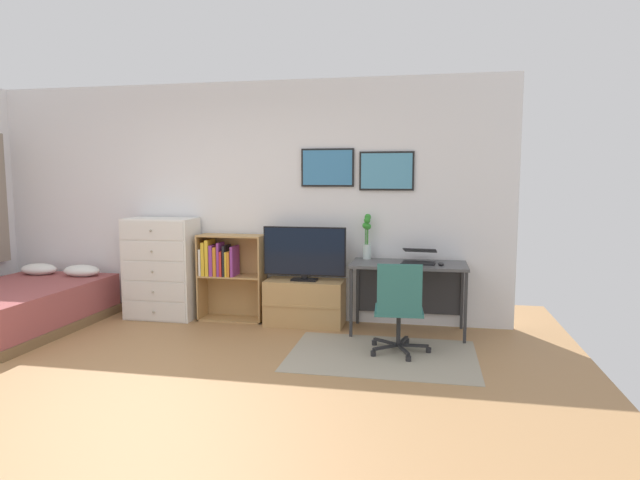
{
  "coord_description": "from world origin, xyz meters",
  "views": [
    {
      "loc": [
        2.12,
        -3.53,
        1.61
      ],
      "look_at": [
        1.12,
        1.5,
        1.03
      ],
      "focal_mm": 30.3,
      "sensor_mm": 36.0,
      "label": 1
    }
  ],
  "objects_px": {
    "computer_mouse": "(441,264)",
    "bamboo_vase": "(367,237)",
    "bed": "(19,307)",
    "desk": "(409,275)",
    "laptop": "(419,257)",
    "office_chair": "(399,306)",
    "bookshelf": "(226,269)",
    "television": "(304,254)",
    "dresser": "(162,268)",
    "tv_stand": "(305,302)"
  },
  "relations": [
    {
      "from": "computer_mouse",
      "to": "bamboo_vase",
      "type": "relative_size",
      "value": 0.21
    },
    {
      "from": "bed",
      "to": "bookshelf",
      "type": "bearing_deg",
      "value": 21.71
    },
    {
      "from": "dresser",
      "to": "tv_stand",
      "type": "relative_size",
      "value": 1.35
    },
    {
      "from": "bookshelf",
      "to": "computer_mouse",
      "type": "relative_size",
      "value": 9.42
    },
    {
      "from": "bed",
      "to": "bookshelf",
      "type": "distance_m",
      "value": 2.23
    },
    {
      "from": "tv_stand",
      "to": "bookshelf",
      "type": "bearing_deg",
      "value": 176.87
    },
    {
      "from": "bed",
      "to": "computer_mouse",
      "type": "bearing_deg",
      "value": 7.38
    },
    {
      "from": "dresser",
      "to": "bookshelf",
      "type": "bearing_deg",
      "value": 5.0
    },
    {
      "from": "tv_stand",
      "to": "bamboo_vase",
      "type": "height_order",
      "value": "bamboo_vase"
    },
    {
      "from": "bed",
      "to": "bamboo_vase",
      "type": "distance_m",
      "value": 3.82
    },
    {
      "from": "bookshelf",
      "to": "computer_mouse",
      "type": "xyz_separation_m",
      "value": [
        2.39,
        -0.24,
        0.17
      ]
    },
    {
      "from": "office_chair",
      "to": "desk",
      "type": "bearing_deg",
      "value": 82.26
    },
    {
      "from": "bookshelf",
      "to": "office_chair",
      "type": "height_order",
      "value": "bookshelf"
    },
    {
      "from": "dresser",
      "to": "laptop",
      "type": "bearing_deg",
      "value": -0.53
    },
    {
      "from": "desk",
      "to": "bamboo_vase",
      "type": "distance_m",
      "value": 0.61
    },
    {
      "from": "bookshelf",
      "to": "laptop",
      "type": "height_order",
      "value": "bookshelf"
    },
    {
      "from": "tv_stand",
      "to": "bamboo_vase",
      "type": "relative_size",
      "value": 1.75
    },
    {
      "from": "television",
      "to": "bookshelf",
      "type": "bearing_deg",
      "value": 175.5
    },
    {
      "from": "dresser",
      "to": "television",
      "type": "relative_size",
      "value": 1.27
    },
    {
      "from": "office_chair",
      "to": "bed",
      "type": "bearing_deg",
      "value": 175.19
    },
    {
      "from": "dresser",
      "to": "desk",
      "type": "xyz_separation_m",
      "value": [
        2.82,
        -0.0,
        0.02
      ]
    },
    {
      "from": "dresser",
      "to": "desk",
      "type": "relative_size",
      "value": 0.98
    },
    {
      "from": "bookshelf",
      "to": "television",
      "type": "bearing_deg",
      "value": -4.5
    },
    {
      "from": "computer_mouse",
      "to": "bamboo_vase",
      "type": "xyz_separation_m",
      "value": [
        -0.78,
        0.3,
        0.23
      ]
    },
    {
      "from": "desk",
      "to": "tv_stand",
      "type": "bearing_deg",
      "value": 179.07
    },
    {
      "from": "bed",
      "to": "dresser",
      "type": "distance_m",
      "value": 1.53
    },
    {
      "from": "bookshelf",
      "to": "office_chair",
      "type": "xyz_separation_m",
      "value": [
        2.01,
        -0.89,
        -0.13
      ]
    },
    {
      "from": "bed",
      "to": "bookshelf",
      "type": "height_order",
      "value": "bookshelf"
    },
    {
      "from": "bed",
      "to": "bamboo_vase",
      "type": "height_order",
      "value": "bamboo_vase"
    },
    {
      "from": "dresser",
      "to": "bamboo_vase",
      "type": "distance_m",
      "value": 2.4
    },
    {
      "from": "laptop",
      "to": "tv_stand",
      "type": "bearing_deg",
      "value": -176.81
    },
    {
      "from": "bed",
      "to": "desk",
      "type": "bearing_deg",
      "value": 10.25
    },
    {
      "from": "bed",
      "to": "office_chair",
      "type": "distance_m",
      "value": 4.05
    },
    {
      "from": "television",
      "to": "office_chair",
      "type": "relative_size",
      "value": 1.07
    },
    {
      "from": "bed",
      "to": "laptop",
      "type": "distance_m",
      "value": 4.31
    },
    {
      "from": "bookshelf",
      "to": "computer_mouse",
      "type": "distance_m",
      "value": 2.41
    },
    {
      "from": "television",
      "to": "desk",
      "type": "height_order",
      "value": "television"
    },
    {
      "from": "bed",
      "to": "desk",
      "type": "xyz_separation_m",
      "value": [
        4.11,
        0.75,
        0.36
      ]
    },
    {
      "from": "tv_stand",
      "to": "computer_mouse",
      "type": "bearing_deg",
      "value": -7.31
    },
    {
      "from": "dresser",
      "to": "bookshelf",
      "type": "xyz_separation_m",
      "value": [
        0.76,
        0.07,
        0.0
      ]
    },
    {
      "from": "bed",
      "to": "tv_stand",
      "type": "height_order",
      "value": "bed"
    },
    {
      "from": "office_chair",
      "to": "computer_mouse",
      "type": "distance_m",
      "value": 0.81
    },
    {
      "from": "bookshelf",
      "to": "computer_mouse",
      "type": "bearing_deg",
      "value": -5.68
    },
    {
      "from": "tv_stand",
      "to": "laptop",
      "type": "height_order",
      "value": "laptop"
    },
    {
      "from": "tv_stand",
      "to": "laptop",
      "type": "xyz_separation_m",
      "value": [
        1.23,
        -0.04,
        0.55
      ]
    },
    {
      "from": "tv_stand",
      "to": "television",
      "type": "distance_m",
      "value": 0.55
    },
    {
      "from": "bed",
      "to": "laptop",
      "type": "relative_size",
      "value": 4.87
    },
    {
      "from": "desk",
      "to": "laptop",
      "type": "height_order",
      "value": "laptop"
    },
    {
      "from": "desk",
      "to": "television",
      "type": "bearing_deg",
      "value": -179.79
    },
    {
      "from": "television",
      "to": "desk",
      "type": "relative_size",
      "value": 0.77
    }
  ]
}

